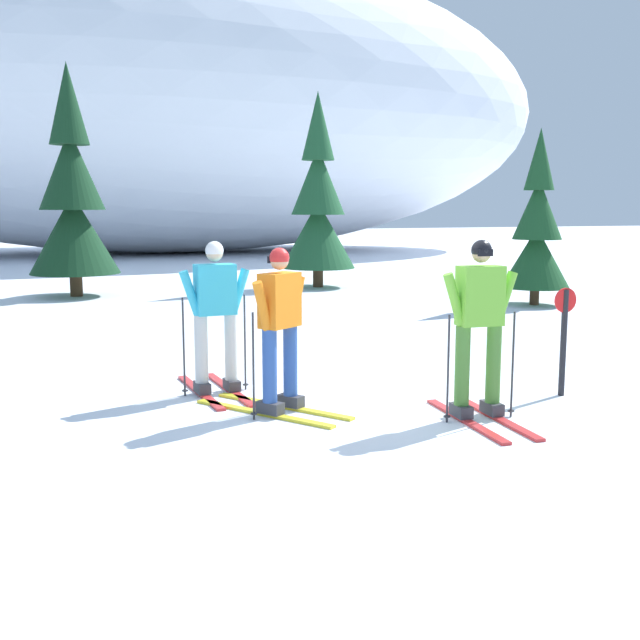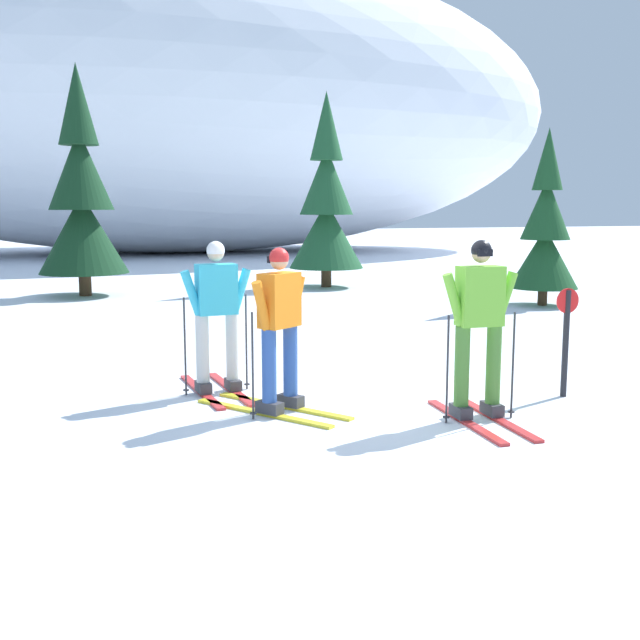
{
  "view_description": "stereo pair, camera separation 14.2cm",
  "coord_description": "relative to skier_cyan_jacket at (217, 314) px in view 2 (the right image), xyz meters",
  "views": [
    {
      "loc": [
        -2.86,
        -7.48,
        2.14
      ],
      "look_at": [
        -0.24,
        0.04,
        0.95
      ],
      "focal_mm": 42.93,
      "sensor_mm": 36.0,
      "label": 1
    },
    {
      "loc": [
        -2.72,
        -7.53,
        2.14
      ],
      "look_at": [
        -0.24,
        0.04,
        0.95
      ],
      "focal_mm": 42.93,
      "sensor_mm": 36.0,
      "label": 2
    }
  ],
  "objects": [
    {
      "name": "trail_marker_post",
      "position": [
        3.69,
        -1.38,
        -0.22
      ],
      "size": [
        0.28,
        0.07,
        1.23
      ],
      "color": "black",
      "rests_on": "ground"
    },
    {
      "name": "skier_orange_jacket",
      "position": [
        0.46,
        -1.02,
        -0.02
      ],
      "size": [
        1.4,
        1.7,
        1.72
      ],
      "color": "gold",
      "rests_on": "ground"
    },
    {
      "name": "pine_tree_center",
      "position": [
        -1.23,
        10.57,
        1.35
      ],
      "size": [
        2.1,
        2.1,
        5.43
      ],
      "color": "#47301E",
      "rests_on": "ground"
    },
    {
      "name": "pine_tree_far_right",
      "position": [
        8.17,
        5.6,
        0.66
      ],
      "size": [
        1.46,
        1.46,
        3.78
      ],
      "color": "#47301E",
      "rests_on": "ground"
    },
    {
      "name": "pine_tree_center_right",
      "position": [
        4.92,
        10.67,
        1.2
      ],
      "size": [
        1.96,
        1.96,
        5.07
      ],
      "color": "#47301E",
      "rests_on": "ground"
    },
    {
      "name": "skier_cyan_jacket",
      "position": [
        0.0,
        0.0,
        0.0
      ],
      "size": [
        0.83,
        1.76,
        1.75
      ],
      "color": "red",
      "rests_on": "ground"
    },
    {
      "name": "ground_plane",
      "position": [
        1.16,
        -1.01,
        -0.92
      ],
      "size": [
        120.0,
        120.0,
        0.0
      ],
      "primitive_type": "plane",
      "color": "white"
    },
    {
      "name": "skier_lime_jacket",
      "position": [
        2.29,
        -1.89,
        0.04
      ],
      "size": [
        0.82,
        1.63,
        1.81
      ],
      "color": "red",
      "rests_on": "ground"
    },
    {
      "name": "snow_ridge_background",
      "position": [
        3.48,
        27.28,
        5.75
      ],
      "size": [
        36.08,
        18.22,
        13.35
      ],
      "primitive_type": "ellipsoid",
      "color": "white",
      "rests_on": "ground"
    }
  ]
}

